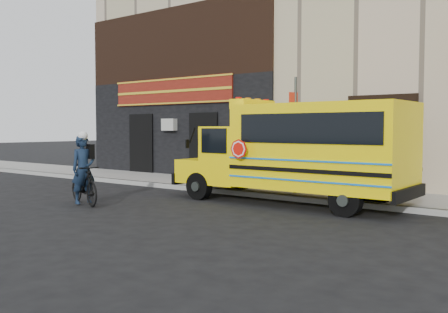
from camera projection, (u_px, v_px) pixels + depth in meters
ground at (168, 204)px, 13.86m from camera, size 120.00×120.00×0.00m
curb at (225, 192)px, 15.92m from camera, size 40.00×0.20×0.15m
sidewalk at (251, 187)px, 17.10m from camera, size 40.00×3.00×0.15m
building at (333, 36)px, 21.82m from camera, size 20.00×10.70×12.00m
school_bus at (300, 150)px, 13.60m from camera, size 6.92×2.43×2.92m
sign_pole at (295, 132)px, 14.98m from camera, size 0.14×0.30×3.63m
bicycle at (84, 184)px, 13.68m from camera, size 1.94×1.04×1.12m
cyclist at (84, 171)px, 13.58m from camera, size 0.58×0.76×1.86m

